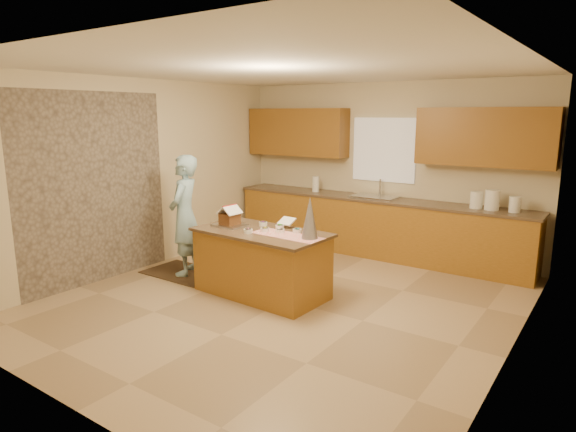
% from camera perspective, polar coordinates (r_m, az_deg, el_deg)
% --- Properties ---
extents(floor, '(5.50, 5.50, 0.00)m').
position_cam_1_polar(floor, '(6.03, -0.31, -9.78)').
color(floor, tan).
rests_on(floor, ground).
extents(ceiling, '(5.50, 5.50, 0.00)m').
position_cam_1_polar(ceiling, '(5.63, -0.34, 16.71)').
color(ceiling, silver).
rests_on(ceiling, floor).
extents(wall_back, '(5.50, 5.50, 0.00)m').
position_cam_1_polar(wall_back, '(8.06, 11.05, 5.40)').
color(wall_back, beige).
rests_on(wall_back, floor).
extents(wall_front, '(5.50, 5.50, 0.00)m').
position_cam_1_polar(wall_front, '(3.81, -24.86, -2.48)').
color(wall_front, beige).
rests_on(wall_front, floor).
extents(wall_left, '(5.50, 5.50, 0.00)m').
position_cam_1_polar(wall_left, '(7.39, -16.44, 4.57)').
color(wall_left, beige).
rests_on(wall_left, floor).
extents(wall_right, '(5.50, 5.50, 0.00)m').
position_cam_1_polar(wall_right, '(4.72, 25.32, 0.06)').
color(wall_right, beige).
rests_on(wall_right, floor).
extents(stone_accent, '(0.00, 2.50, 2.50)m').
position_cam_1_polar(stone_accent, '(6.92, -21.44, 2.94)').
color(stone_accent, gray).
rests_on(stone_accent, wall_left).
extents(window_curtain, '(1.05, 0.03, 1.00)m').
position_cam_1_polar(window_curtain, '(8.01, 11.04, 7.52)').
color(window_curtain, white).
rests_on(window_curtain, wall_back).
extents(back_counter_base, '(4.80, 0.60, 0.88)m').
position_cam_1_polar(back_counter_base, '(7.94, 9.91, -1.31)').
color(back_counter_base, '#9D6320').
rests_on(back_counter_base, floor).
extents(back_counter_top, '(4.85, 0.63, 0.04)m').
position_cam_1_polar(back_counter_top, '(7.85, 10.03, 1.96)').
color(back_counter_top, brown).
rests_on(back_counter_top, back_counter_base).
extents(upper_cabinet_left, '(1.85, 0.35, 0.80)m').
position_cam_1_polar(upper_cabinet_left, '(8.61, 1.10, 9.68)').
color(upper_cabinet_left, '#8C5C1E').
rests_on(upper_cabinet_left, wall_back).
extents(upper_cabinet_right, '(1.85, 0.35, 0.80)m').
position_cam_1_polar(upper_cabinet_right, '(7.36, 21.85, 8.49)').
color(upper_cabinet_right, '#8C5C1E').
rests_on(upper_cabinet_right, wall_back).
extents(sink, '(0.70, 0.45, 0.12)m').
position_cam_1_polar(sink, '(7.85, 10.03, 1.89)').
color(sink, silver).
rests_on(sink, back_counter_top).
extents(faucet, '(0.03, 0.03, 0.28)m').
position_cam_1_polar(faucet, '(7.99, 10.61, 3.27)').
color(faucet, silver).
rests_on(faucet, back_counter_top).
extents(island_base, '(1.63, 0.87, 0.78)m').
position_cam_1_polar(island_base, '(6.13, -3.07, -5.59)').
color(island_base, '#9D6320').
rests_on(island_base, floor).
extents(island_top, '(1.70, 0.95, 0.04)m').
position_cam_1_polar(island_top, '(6.02, -3.11, -1.88)').
color(island_top, brown).
rests_on(island_top, island_base).
extents(table_runner, '(0.90, 0.36, 0.01)m').
position_cam_1_polar(table_runner, '(5.77, -0.11, -2.26)').
color(table_runner, '#B5100C').
rests_on(table_runner, island_top).
extents(baking_tray, '(0.42, 0.32, 0.02)m').
position_cam_1_polar(baking_tray, '(6.30, -6.74, -1.06)').
color(baking_tray, silver).
rests_on(baking_tray, island_top).
extents(cookbook, '(0.20, 0.16, 0.08)m').
position_cam_1_polar(cookbook, '(6.17, -0.15, -0.60)').
color(cookbook, white).
rests_on(cookbook, island_top).
extents(tinsel_tree, '(0.20, 0.20, 0.49)m').
position_cam_1_polar(tinsel_tree, '(5.58, 2.55, -0.22)').
color(tinsel_tree, silver).
rests_on(tinsel_tree, island_top).
extents(rug, '(1.13, 0.73, 0.01)m').
position_cam_1_polar(rug, '(7.17, -11.86, -6.44)').
color(rug, black).
rests_on(rug, floor).
extents(boy, '(0.61, 0.72, 1.66)m').
position_cam_1_polar(boy, '(6.92, -11.87, 0.07)').
color(boy, '#91BBCE').
rests_on(boy, rug).
extents(canister_a, '(0.17, 0.17, 0.23)m').
position_cam_1_polar(canister_a, '(7.33, 20.99, 1.75)').
color(canister_a, white).
rests_on(canister_a, back_counter_top).
extents(canister_b, '(0.19, 0.19, 0.28)m').
position_cam_1_polar(canister_b, '(7.29, 22.57, 1.74)').
color(canister_b, white).
rests_on(canister_b, back_counter_top).
extents(canister_c, '(0.15, 0.15, 0.21)m').
position_cam_1_polar(canister_c, '(7.24, 24.79, 1.23)').
color(canister_c, white).
rests_on(canister_c, back_counter_top).
extents(paper_towel, '(0.12, 0.12, 0.26)m').
position_cam_1_polar(paper_towel, '(8.34, 3.25, 3.72)').
color(paper_towel, white).
rests_on(paper_towel, back_counter_top).
extents(gingerbread_house, '(0.25, 0.26, 0.25)m').
position_cam_1_polar(gingerbread_house, '(6.28, -6.77, -0.13)').
color(gingerbread_house, '#573616').
rests_on(gingerbread_house, baking_tray).
extents(candy_bowls, '(0.68, 0.52, 0.05)m').
position_cam_1_polar(candy_bowls, '(6.00, -1.85, -1.49)').
color(candy_bowls, pink).
rests_on(candy_bowls, island_top).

